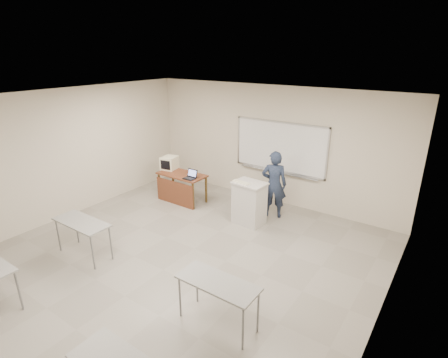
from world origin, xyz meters
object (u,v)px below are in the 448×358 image
Objects in this scene: instructor_desk at (179,183)px; crt_monitor at (169,163)px; mouse at (189,174)px; laptop at (190,176)px; podium at (249,203)px; keyboard at (241,182)px; whiteboard at (280,148)px; presenter at (274,184)px.

instructor_desk is 3.04× the size of crt_monitor.
laptop is at bearing -51.05° from mouse.
podium is 2.39× the size of keyboard.
instructor_desk is 13.36× the size of mouse.
whiteboard is 1.76m from podium.
presenter is at bearing 18.63° from laptop.
mouse is at bearing 179.81° from podium.
whiteboard is at bearing 94.80° from podium.
crt_monitor is at bearing 164.81° from mouse.
podium is at bearing 1.04° from laptop.
crt_monitor is (-0.55, 0.23, 0.40)m from instructor_desk.
crt_monitor is 2.98m from presenter.
mouse is at bearing 138.53° from laptop.
instructor_desk is 4.41× the size of laptop.
presenter is (2.00, 0.67, 0.01)m from laptop.
whiteboard reaches higher than laptop.
keyboard reaches higher than podium.
instructor_desk is 0.49m from laptop.
presenter is (2.95, 0.42, -0.11)m from crt_monitor.
mouse is 2.25m from presenter.
whiteboard is 1.66m from keyboard.
instructor_desk is 2.11m from podium.
presenter is at bearing 15.57° from instructor_desk.
podium is 2.70m from crt_monitor.
instructor_desk is 2.50m from presenter.
instructor_desk is (-2.10, -1.48, -0.96)m from whiteboard.
mouse is (0.75, -0.08, -0.15)m from crt_monitor.
keyboard is (1.76, -0.27, 0.24)m from mouse.
crt_monitor is 4.40× the size of mouse.
keyboard is 0.26× the size of presenter.
laptop is (-1.70, -1.50, -0.68)m from whiteboard.
laptop is 3.03× the size of mouse.
whiteboard is at bearing 41.46° from laptop.
crt_monitor reaches higher than laptop.
crt_monitor is at bearing 157.28° from instructor_desk.
presenter is at bearing 67.28° from keyboard.
crt_monitor is 0.26× the size of presenter.
podium reaches higher than instructor_desk.
presenter reaches higher than laptop.
whiteboard reaches higher than mouse.
presenter is (0.43, 0.76, -0.20)m from keyboard.
instructor_desk is 0.79× the size of presenter.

